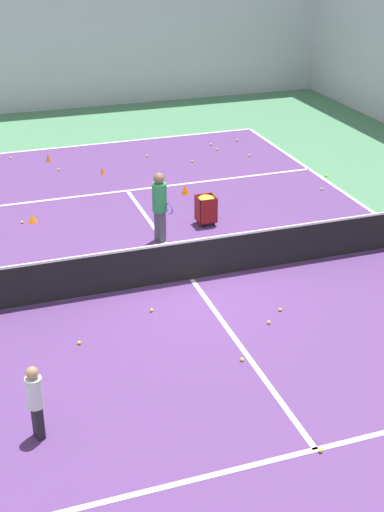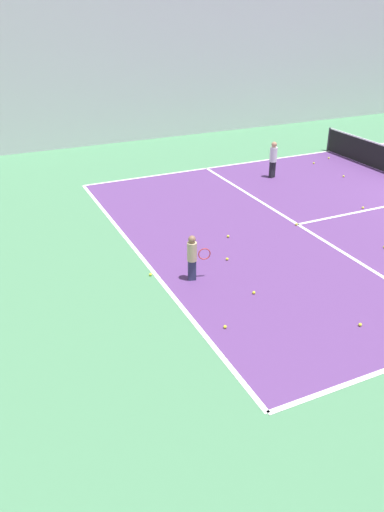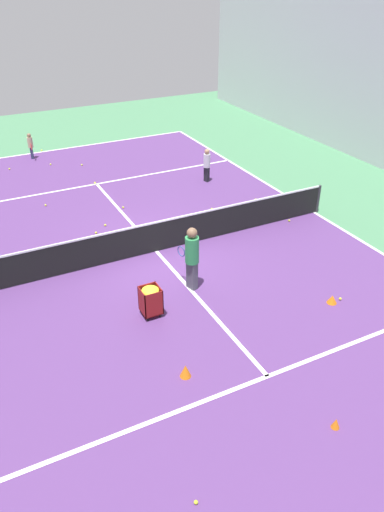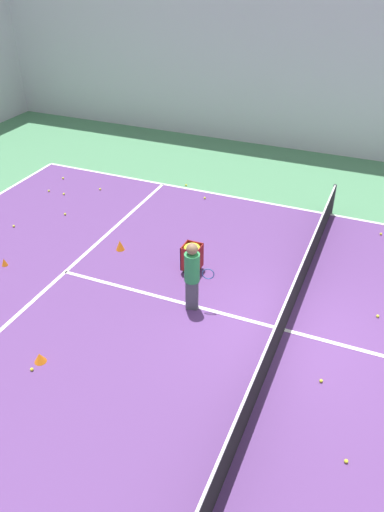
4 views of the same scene
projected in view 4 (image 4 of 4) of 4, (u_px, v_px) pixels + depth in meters
name	position (u px, v px, depth m)	size (l,w,h in m)	color
ground_plane	(284.00, 330.00, 10.94)	(35.01, 35.01, 0.00)	#477F56
court_playing_area	(284.00, 330.00, 10.94)	(11.60, 20.84, 0.00)	#563370
line_sideline_right	(330.00, 214.00, 15.42)	(0.10, 20.84, 0.00)	white
line_service_far	(65.00, 272.00, 12.81)	(11.60, 0.10, 0.00)	white
line_centre_service	(284.00, 330.00, 10.94)	(0.10, 11.46, 0.00)	white
hall_enclosure_right	(372.00, 52.00, 17.31)	(0.15, 31.31, 7.71)	silver
tennis_net	(286.00, 312.00, 10.67)	(11.90, 0.10, 0.96)	#2D2D33
coach_at_net	(192.00, 272.00, 11.04)	(0.43, 0.68, 1.75)	#4C4C56
ball_cart	(192.00, 253.00, 12.56)	(0.46, 0.45, 0.78)	maroon
training_cone_0	(120.00, 245.00, 13.63)	(0.24, 0.24, 0.29)	orange
training_cone_1	(40.00, 358.00, 10.07)	(0.25, 0.25, 0.22)	orange
training_cone_2	(4.00, 262.00, 13.00)	(0.16, 0.16, 0.21)	orange
tennis_ball_1	(381.00, 234.00, 14.36)	(0.07, 0.07, 0.07)	yellow
tennis_ball_2	(378.00, 316.00, 11.28)	(0.07, 0.07, 0.07)	yellow
tennis_ball_3	(100.00, 189.00, 16.88)	(0.07, 0.07, 0.07)	yellow
tennis_ball_6	(65.00, 214.00, 15.37)	(0.07, 0.07, 0.07)	yellow
tennis_ball_9	(32.00, 369.00, 9.90)	(0.07, 0.07, 0.07)	yellow
tennis_ball_10	(49.00, 191.00, 16.76)	(0.07, 0.07, 0.07)	yellow
tennis_ball_15	(321.00, 381.00, 9.65)	(0.07, 0.07, 0.07)	yellow
tennis_ball_16	(64.00, 194.00, 16.56)	(0.07, 0.07, 0.07)	yellow
tennis_ball_17	(205.00, 198.00, 16.31)	(0.07, 0.07, 0.07)	yellow
tennis_ball_18	(63.00, 178.00, 17.63)	(0.07, 0.07, 0.07)	yellow
tennis_ball_20	(14.00, 226.00, 14.74)	(0.07, 0.07, 0.07)	yellow
tennis_ball_25	(346.00, 461.00, 8.18)	(0.07, 0.07, 0.07)	yellow
tennis_ball_31	(186.00, 185.00, 17.14)	(0.07, 0.07, 0.07)	yellow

